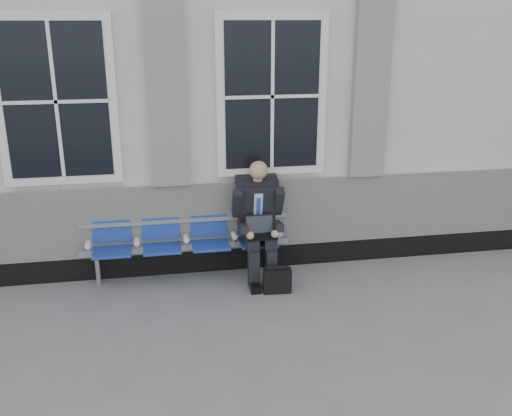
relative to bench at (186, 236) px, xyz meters
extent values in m
plane|color=slate|center=(0.76, -1.32, -0.55)|extent=(70.00, 70.00, 0.00)
cube|color=beige|center=(0.76, 2.18, 1.55)|extent=(14.00, 4.00, 4.20)
cube|color=black|center=(0.76, 0.15, -0.40)|extent=(14.00, 0.10, 0.30)
cube|color=silver|center=(0.76, 0.14, 0.20)|extent=(14.00, 0.08, 0.90)
cube|color=gray|center=(-0.14, 0.12, 1.85)|extent=(0.45, 0.14, 2.40)
cube|color=gray|center=(2.36, 0.12, 1.85)|extent=(0.45, 0.14, 2.40)
cube|color=white|center=(-1.39, 0.14, 1.70)|extent=(1.35, 0.10, 1.95)
cube|color=black|center=(-1.39, 0.09, 1.70)|extent=(1.15, 0.02, 1.75)
cube|color=white|center=(1.11, 0.14, 1.70)|extent=(1.35, 0.10, 1.95)
cube|color=black|center=(1.11, 0.09, 1.70)|extent=(1.15, 0.02, 1.75)
cube|color=#9EA0A3|center=(0.00, -0.02, -0.13)|extent=(2.60, 0.07, 0.07)
cube|color=#9EA0A3|center=(0.00, 0.10, 0.18)|extent=(2.60, 0.05, 0.05)
cylinder|color=#9EA0A3|center=(-1.10, -0.02, -0.36)|extent=(0.06, 0.06, 0.39)
cylinder|color=#9EA0A3|center=(1.10, -0.02, -0.36)|extent=(0.06, 0.06, 0.39)
cube|color=#163596|center=(-0.90, -0.10, -0.10)|extent=(0.46, 0.42, 0.07)
cube|color=#163596|center=(-0.90, 0.11, 0.16)|extent=(0.46, 0.10, 0.40)
cube|color=#163596|center=(-0.30, -0.10, -0.10)|extent=(0.46, 0.42, 0.07)
cube|color=#163596|center=(-0.30, 0.11, 0.16)|extent=(0.46, 0.10, 0.40)
cube|color=#163596|center=(0.30, -0.10, -0.10)|extent=(0.46, 0.42, 0.07)
cube|color=#163596|center=(0.30, 0.11, 0.16)|extent=(0.46, 0.10, 0.40)
cube|color=#163596|center=(0.90, -0.10, -0.10)|extent=(0.46, 0.42, 0.07)
cube|color=#163596|center=(0.90, 0.11, 0.16)|extent=(0.46, 0.10, 0.40)
cylinder|color=white|center=(-1.18, -0.07, 0.00)|extent=(0.07, 0.12, 0.07)
cylinder|color=white|center=(-0.60, -0.07, 0.00)|extent=(0.07, 0.12, 0.07)
cylinder|color=white|center=(0.00, -0.07, 0.00)|extent=(0.07, 0.12, 0.07)
cylinder|color=white|center=(0.60, -0.07, 0.00)|extent=(0.07, 0.12, 0.07)
cylinder|color=white|center=(1.18, -0.07, 0.00)|extent=(0.07, 0.12, 0.07)
cube|color=black|center=(0.79, -0.52, -0.50)|extent=(0.12, 0.28, 0.10)
cube|color=black|center=(1.00, -0.52, -0.50)|extent=(0.12, 0.28, 0.10)
cube|color=black|center=(0.79, -0.45, -0.31)|extent=(0.13, 0.14, 0.47)
cube|color=black|center=(1.00, -0.46, -0.31)|extent=(0.13, 0.14, 0.47)
cube|color=black|center=(0.79, -0.22, -0.01)|extent=(0.16, 0.49, 0.15)
cube|color=black|center=(1.01, -0.22, -0.01)|extent=(0.16, 0.49, 0.15)
cube|color=black|center=(0.90, 0.00, 0.35)|extent=(0.46, 0.37, 0.68)
cube|color=#BEDAFA|center=(0.90, -0.13, 0.37)|extent=(0.11, 0.10, 0.38)
cube|color=blue|center=(0.90, -0.14, 0.35)|extent=(0.05, 0.08, 0.32)
cube|color=black|center=(0.90, -0.03, 0.67)|extent=(0.52, 0.26, 0.15)
cylinder|color=tan|center=(0.90, -0.09, 0.75)|extent=(0.12, 0.12, 0.11)
sphere|color=tan|center=(0.90, -0.15, 0.85)|extent=(0.23, 0.23, 0.23)
cube|color=black|center=(0.64, -0.11, 0.44)|extent=(0.11, 0.31, 0.40)
cube|color=black|center=(1.16, -0.11, 0.44)|extent=(0.11, 0.31, 0.40)
cube|color=black|center=(0.68, -0.30, 0.18)|extent=(0.10, 0.34, 0.15)
cube|color=black|center=(1.11, -0.31, 0.18)|extent=(0.10, 0.34, 0.15)
sphere|color=tan|center=(0.74, -0.45, 0.13)|extent=(0.10, 0.10, 0.10)
sphere|color=tan|center=(1.05, -0.46, 0.13)|extent=(0.10, 0.10, 0.10)
cube|color=black|center=(0.90, -0.37, 0.08)|extent=(0.36, 0.25, 0.02)
cube|color=black|center=(0.90, -0.24, 0.19)|extent=(0.36, 0.10, 0.23)
cube|color=black|center=(0.90, -0.25, 0.19)|extent=(0.32, 0.08, 0.19)
cube|color=black|center=(1.04, -0.63, -0.40)|extent=(0.34, 0.16, 0.30)
cylinder|color=black|center=(1.04, -0.63, -0.23)|extent=(0.27, 0.07, 0.05)
camera|label=1|loc=(-0.29, -6.70, 2.62)|focal=40.00mm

